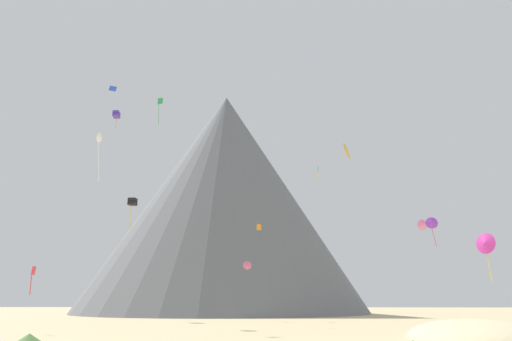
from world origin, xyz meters
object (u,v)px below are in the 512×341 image
(kite_teal_high, at_px, (318,170))
(kite_gold_mid, at_px, (347,151))
(kite_blue_high, at_px, (113,89))
(kite_white_mid, at_px, (101,139))
(kite_indigo_high, at_px, (116,115))
(kite_rainbow_low, at_px, (247,265))
(kite_orange_mid, at_px, (259,227))
(kite_magenta_low, at_px, (485,243))
(kite_violet_mid, at_px, (432,223))
(bush_mid_center, at_px, (29,338))
(kite_red_low, at_px, (33,273))
(rock_massif, at_px, (223,210))
(kite_pink_mid, at_px, (423,225))
(kite_black_mid, at_px, (132,202))
(kite_green_high, at_px, (160,104))

(kite_teal_high, xyz_separation_m, kite_gold_mid, (1.79, -26.09, -4.90))
(kite_blue_high, height_order, kite_gold_mid, kite_blue_high)
(kite_blue_high, bearing_deg, kite_white_mid, -32.85)
(kite_indigo_high, relative_size, kite_rainbow_low, 1.99)
(kite_orange_mid, bearing_deg, kite_gold_mid, 141.21)
(kite_magenta_low, relative_size, kite_violet_mid, 1.11)
(kite_orange_mid, bearing_deg, bush_mid_center, 94.45)
(kite_white_mid, height_order, kite_red_low, kite_white_mid)
(kite_gold_mid, height_order, kite_rainbow_low, kite_gold_mid)
(bush_mid_center, bearing_deg, kite_rainbow_low, 71.46)
(bush_mid_center, height_order, kite_magenta_low, kite_magenta_low)
(kite_indigo_high, height_order, kite_magenta_low, kite_indigo_high)
(rock_massif, xyz_separation_m, kite_pink_mid, (40.52, -42.74, -11.21))
(rock_massif, distance_m, kite_rainbow_low, 49.51)
(kite_pink_mid, bearing_deg, kite_gold_mid, -133.68)
(rock_massif, height_order, kite_teal_high, rock_massif)
(kite_gold_mid, bearing_deg, kite_pink_mid, -9.09)
(kite_indigo_high, distance_m, kite_red_low, 36.29)
(rock_massif, bearing_deg, kite_indigo_high, -102.87)
(kite_black_mid, xyz_separation_m, kite_rainbow_low, (21.47, -3.03, -11.72))
(rock_massif, distance_m, kite_teal_high, 46.45)
(kite_gold_mid, xyz_separation_m, kite_violet_mid, (15.74, 18.77, -6.43))
(bush_mid_center, height_order, kite_teal_high, kite_teal_high)
(kite_rainbow_low, bearing_deg, kite_green_high, 166.22)
(kite_orange_mid, relative_size, kite_red_low, 0.36)
(kite_violet_mid, height_order, kite_rainbow_low, kite_violet_mid)
(kite_magenta_low, relative_size, kite_gold_mid, 2.35)
(kite_violet_mid, bearing_deg, kite_green_high, -174.23)
(rock_massif, height_order, kite_green_high, rock_massif)
(kite_orange_mid, height_order, kite_teal_high, kite_teal_high)
(kite_indigo_high, distance_m, kite_violet_mid, 55.68)
(kite_pink_mid, height_order, kite_rainbow_low, kite_pink_mid)
(kite_red_low, bearing_deg, kite_orange_mid, -36.10)
(kite_blue_high, bearing_deg, kite_rainbow_low, 75.24)
(kite_green_high, xyz_separation_m, kite_gold_mid, (31.29, -22.11, -17.14))
(kite_green_high, height_order, kite_red_low, kite_green_high)
(kite_teal_high, bearing_deg, bush_mid_center, 11.85)
(kite_orange_mid, distance_m, kite_gold_mid, 28.31)
(kite_blue_high, bearing_deg, kite_red_low, -55.20)
(kite_magenta_low, bearing_deg, kite_black_mid, -153.56)
(kite_blue_high, height_order, kite_red_low, kite_blue_high)
(kite_indigo_high, bearing_deg, kite_green_high, 55.48)
(kite_white_mid, xyz_separation_m, kite_blue_high, (-5.55, 15.78, 14.00))
(bush_mid_center, xyz_separation_m, kite_indigo_high, (-8.21, 34.66, 33.47))
(kite_pink_mid, bearing_deg, kite_green_high, 171.80)
(bush_mid_center, relative_size, kite_pink_mid, 1.15)
(kite_green_high, distance_m, kite_violet_mid, 52.71)
(kite_green_high, xyz_separation_m, kite_white_mid, (2.57, -31.53, -18.31))
(kite_rainbow_low, bearing_deg, kite_red_low, -136.15)
(kite_green_high, height_order, kite_magenta_low, kite_green_high)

